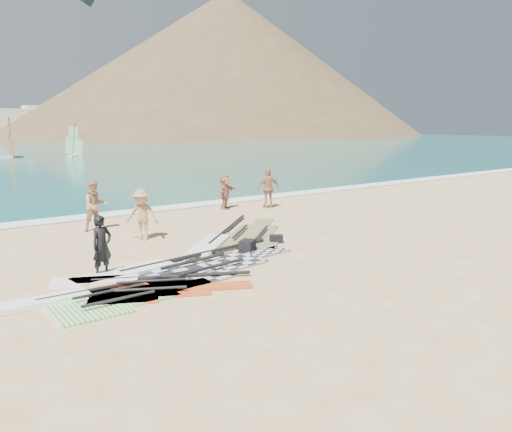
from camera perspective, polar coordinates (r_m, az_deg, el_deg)
ground at (r=12.42m, az=6.59°, el=-7.89°), size 300.00×300.00×0.00m
surf_line at (r=22.68m, az=-15.33°, el=0.23°), size 300.00×1.20×0.04m
headland_main at (r=166.96m, az=-3.13°, el=9.18°), size 143.00×143.00×45.00m
headland_minor at (r=196.20m, az=3.82°, el=9.37°), size 70.00×70.00×28.00m
rig_grey at (r=13.80m, az=-8.99°, el=-5.84°), size 6.54×2.85×0.21m
rig_green at (r=11.88m, az=-18.41°, el=-8.99°), size 4.93×1.97×0.19m
rig_orange at (r=17.19m, az=-2.46°, el=-2.45°), size 5.74×4.94×0.20m
rig_red at (r=12.53m, az=-13.76°, el=-7.72°), size 4.54×3.34×0.19m
gear_bag_near at (r=15.47m, az=-1.01°, el=-3.43°), size 0.69×0.65×0.35m
gear_bag_far at (r=16.63m, az=2.32°, el=-2.62°), size 0.52×0.48×0.26m
person_wetsuit at (r=13.37m, az=-17.20°, el=-3.34°), size 0.69×0.56×1.63m
beachgoer_left at (r=19.29m, az=-17.88°, el=1.15°), size 0.93×0.73×1.87m
beachgoer_mid at (r=17.28m, az=-12.92°, el=0.15°), size 1.27×1.26×1.75m
beachgoer_back at (r=23.34m, az=1.44°, el=3.18°), size 1.17×0.78×1.85m
beachgoer_right at (r=23.16m, az=-3.54°, el=2.82°), size 1.53×1.19×1.62m
windsurfer_centre at (r=64.80m, az=-26.23°, el=7.19°), size 2.58×3.13×4.67m
windsurfer_right at (r=64.43m, az=-20.05°, el=7.49°), size 2.12×2.15×4.01m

